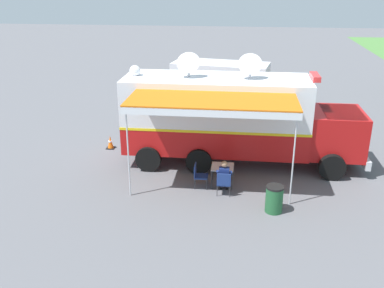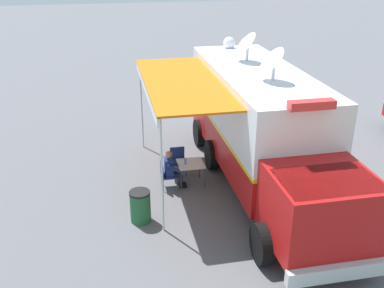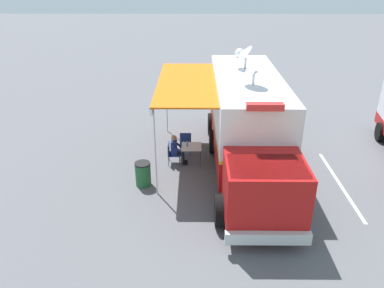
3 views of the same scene
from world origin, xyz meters
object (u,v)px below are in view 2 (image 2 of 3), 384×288
object	(u,v)px
folding_table	(191,165)
folding_chair_beside_table	(178,159)
water_bottle	(185,161)
folding_chair_at_table	(166,173)
command_truck	(262,126)
traffic_cone	(236,115)
trash_bin	(140,206)
seated_responder	(172,169)

from	to	relation	value
folding_table	folding_chair_beside_table	size ratio (longest dim) A/B	0.92
water_bottle	folding_chair_at_table	size ratio (longest dim) A/B	0.26
command_truck	traffic_cone	size ratio (longest dim) A/B	16.36
command_truck	folding_table	distance (m)	2.50
trash_bin	folding_chair_beside_table	bearing A→B (deg)	-119.57
folding_chair_at_table	water_bottle	bearing A→B (deg)	-173.65
seated_responder	trash_bin	distance (m)	2.03
folding_chair_at_table	trash_bin	xyz separation A→B (m)	(0.94, 1.67, -0.06)
folding_chair_at_table	folding_chair_beside_table	distance (m)	1.08
command_truck	folding_chair_at_table	size ratio (longest dim) A/B	10.91
water_bottle	folding_chair_at_table	bearing A→B (deg)	6.35
folding_chair_beside_table	traffic_cone	bearing A→B (deg)	-127.74
seated_responder	traffic_cone	bearing A→B (deg)	-125.01
folding_table	traffic_cone	distance (m)	5.94
traffic_cone	command_truck	bearing A→B (deg)	80.64
traffic_cone	seated_responder	bearing A→B (deg)	54.99
water_bottle	seated_responder	xyz separation A→B (m)	(0.44, 0.07, -0.18)
folding_table	water_bottle	xyz separation A→B (m)	(0.17, 0.02, 0.16)
command_truck	folding_chair_at_table	distance (m)	3.27
folding_chair_at_table	trash_bin	bearing A→B (deg)	60.48
water_bottle	traffic_cone	distance (m)	6.05
folding_table	traffic_cone	size ratio (longest dim) A/B	1.38
traffic_cone	folding_chair_at_table	bearing A→B (deg)	53.61
folding_table	folding_chair_beside_table	bearing A→B (deg)	-72.73
folding_table	traffic_cone	xyz separation A→B (m)	(-3.02, -5.09, -0.39)
water_bottle	trash_bin	distance (m)	2.37
water_bottle	trash_bin	bearing A→B (deg)	47.84
command_truck	folding_chair_beside_table	bearing A→B (deg)	-26.51
water_bottle	folding_chair_beside_table	world-z (taller)	water_bottle
folding_chair_at_table	command_truck	bearing A→B (deg)	175.09
water_bottle	folding_chair_beside_table	size ratio (longest dim) A/B	0.26
water_bottle	seated_responder	distance (m)	0.48
folding_chair_beside_table	traffic_cone	world-z (taller)	folding_chair_beside_table
folding_table	seated_responder	bearing A→B (deg)	8.45
folding_chair_at_table	seated_responder	xyz separation A→B (m)	(-0.19, -0.00, 0.14)
folding_chair_beside_table	folding_table	bearing A→B (deg)	107.27
command_truck	folding_chair_at_table	bearing A→B (deg)	-4.91
trash_bin	folding_chair_at_table	bearing A→B (deg)	-119.52
water_bottle	folding_table	bearing A→B (deg)	-173.08
command_truck	folding_table	world-z (taller)	command_truck
folding_chair_beside_table	seated_responder	bearing A→B (deg)	69.77
command_truck	seated_responder	distance (m)	3.04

